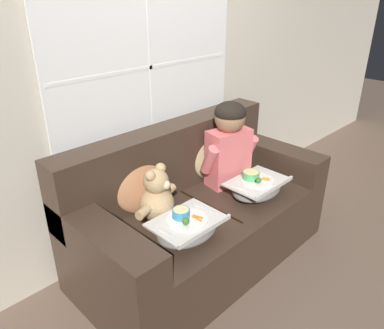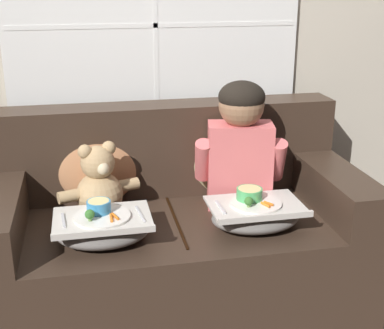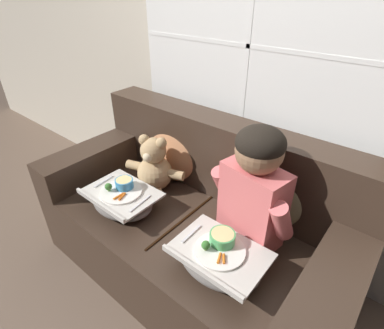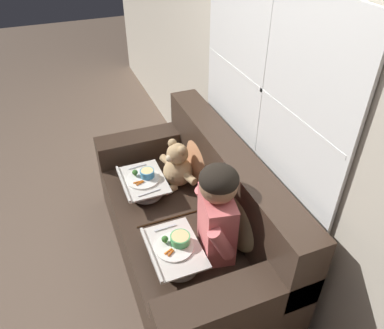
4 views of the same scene
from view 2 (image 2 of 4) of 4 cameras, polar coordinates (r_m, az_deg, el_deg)
The scene contains 9 objects.
ground_plane at distance 2.88m, azimuth -1.80°, elevation -14.26°, with size 14.00×14.00×0.00m, color brown.
wall_back_with_window at distance 2.97m, azimuth -4.03°, elevation 13.73°, with size 8.00×0.08×2.60m.
couch at distance 2.75m, azimuth -2.10°, elevation -7.40°, with size 1.85×0.91×0.97m.
throw_pillow_behind_child at distance 2.87m, azimuth 4.11°, elevation 0.89°, with size 0.43×0.21×0.45m.
throw_pillow_behind_teddy at distance 2.77m, azimuth -10.08°, elevation -0.06°, with size 0.42×0.20×0.43m.
child_figure at distance 2.67m, azimuth 5.19°, elevation 2.72°, with size 0.48×0.26×0.65m.
teddy_bear at distance 2.62m, azimuth -9.84°, elevation -2.29°, with size 0.40×0.30×0.38m.
lap_tray_child at distance 2.52m, azimuth 6.75°, elevation -5.29°, with size 0.44×0.31×0.18m.
lap_tray_teddy at distance 2.41m, azimuth -9.50°, elevation -6.71°, with size 0.43×0.32×0.18m.
Camera 2 is at (-0.40, -2.36, 1.60)m, focal length 50.00 mm.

